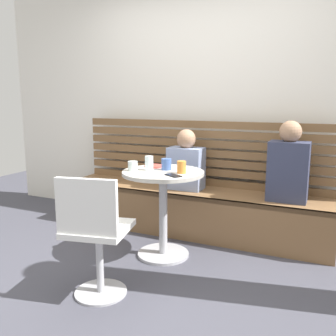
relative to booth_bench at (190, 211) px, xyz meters
The scene contains 14 objects.
ground 1.22m from the booth_bench, 90.00° to the right, with size 8.00×8.00×0.00m, color #42424C.
back_wall 1.31m from the booth_bench, 90.00° to the left, with size 5.20×0.10×2.90m, color white.
booth_bench is the anchor object (origin of this frame).
booth_backrest 0.61m from the booth_bench, 90.00° to the left, with size 2.65×0.04×0.67m.
cafe_table 0.70m from the booth_bench, 89.80° to the right, with size 0.68×0.68×0.74m.
white_chair 1.47m from the booth_bench, 94.30° to the right, with size 0.48×0.48×0.85m.
person_adult 1.06m from the booth_bench, ahead, with size 0.34×0.22×0.71m.
person_child_left 0.48m from the booth_bench, 164.93° to the left, with size 0.34×0.22×0.60m.
cup_glass_short 0.94m from the booth_bench, 108.06° to the right, with size 0.08×0.08×0.08m, color silver.
cup_tumbler_orange 0.88m from the booth_bench, 75.15° to the right, with size 0.07×0.07×0.10m, color orange.
cup_mug_blue 0.80m from the booth_bench, 90.38° to the right, with size 0.08×0.08×0.10m, color #3D5B9E.
cup_glass_tall 0.87m from the booth_bench, 100.98° to the right, with size 0.07×0.07×0.12m, color silver.
plate_small 0.73m from the booth_bench, 108.17° to the right, with size 0.17×0.17×0.01m, color #DB4C42.
phone_on_table 0.95m from the booth_bench, 78.66° to the right, with size 0.07×0.14×0.01m, color black.
Camera 1 is at (1.28, -2.11, 1.32)m, focal length 39.05 mm.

